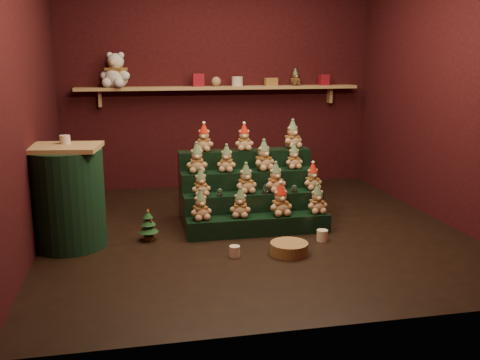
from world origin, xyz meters
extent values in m
plane|color=black|center=(0.00, 0.00, 0.00)|extent=(4.00, 4.00, 0.00)
cube|color=black|center=(0.00, 2.05, 1.40)|extent=(4.00, 0.10, 2.80)
cube|color=black|center=(0.00, -2.05, 1.40)|extent=(4.00, 0.10, 2.80)
cube|color=black|center=(-2.05, 0.00, 1.40)|extent=(0.10, 4.00, 2.80)
cube|color=black|center=(2.05, 0.00, 1.40)|extent=(0.10, 4.00, 2.80)
cube|color=tan|center=(0.00, 1.87, 1.30)|extent=(3.60, 0.26, 0.04)
cube|color=tan|center=(-1.50, 1.94, 1.18)|extent=(0.04, 0.12, 0.20)
cube|color=tan|center=(1.50, 1.94, 1.18)|extent=(0.04, 0.12, 0.20)
cube|color=black|center=(0.03, -0.12, 0.09)|extent=(1.40, 0.22, 0.18)
cube|color=black|center=(0.03, 0.10, 0.18)|extent=(1.40, 0.22, 0.36)
cube|color=black|center=(0.03, 0.32, 0.27)|extent=(1.40, 0.22, 0.54)
cube|color=black|center=(0.03, 0.54, 0.36)|extent=(1.40, 0.22, 0.72)
cylinder|color=black|center=(-0.32, 0.04, 0.37)|extent=(0.05, 0.05, 0.02)
sphere|color=white|center=(-0.32, 0.04, 0.41)|extent=(0.06, 0.06, 0.06)
cylinder|color=black|center=(0.14, 0.04, 0.37)|extent=(0.07, 0.07, 0.03)
sphere|color=white|center=(0.14, 0.04, 0.42)|extent=(0.07, 0.07, 0.07)
cylinder|color=black|center=(0.43, 0.04, 0.37)|extent=(0.05, 0.05, 0.02)
sphere|color=white|center=(0.43, 0.04, 0.41)|extent=(0.06, 0.06, 0.06)
cube|color=tan|center=(-1.72, -0.10, 0.91)|extent=(0.67, 0.58, 0.04)
cylinder|color=black|center=(-1.72, -0.10, 0.44)|extent=(0.64, 0.64, 0.89)
cylinder|color=beige|center=(-1.72, 0.00, 0.96)|extent=(0.09, 0.09, 0.07)
cylinder|color=#49321A|center=(-1.02, -0.09, 0.02)|extent=(0.09, 0.09, 0.05)
cone|color=#153917|center=(-1.02, -0.09, 0.13)|extent=(0.18, 0.18, 0.09)
cone|color=#153917|center=(-1.02, -0.09, 0.19)|extent=(0.14, 0.14, 0.08)
cone|color=#153917|center=(-1.02, -0.09, 0.25)|extent=(0.09, 0.09, 0.06)
cone|color=orange|center=(-1.02, -0.09, 0.30)|extent=(0.03, 0.03, 0.03)
cylinder|color=beige|center=(-0.32, -0.66, 0.05)|extent=(0.09, 0.09, 0.09)
cylinder|color=beige|center=(0.56, -0.43, 0.05)|extent=(0.10, 0.10, 0.10)
cylinder|color=olive|center=(0.16, -0.70, 0.05)|extent=(0.33, 0.33, 0.10)
cube|color=maroon|center=(-0.29, 1.85, 1.40)|extent=(0.14, 0.14, 0.16)
cylinder|color=beige|center=(0.21, 1.85, 1.38)|extent=(0.14, 0.14, 0.12)
cube|color=maroon|center=(1.38, 1.85, 1.39)|extent=(0.12, 0.12, 0.14)
sphere|color=tan|center=(-0.06, 1.85, 1.38)|extent=(0.12, 0.12, 0.12)
cube|color=#C4511B|center=(0.66, 1.85, 1.37)|extent=(0.16, 0.10, 0.10)
camera|label=1|loc=(-1.14, -4.93, 1.67)|focal=40.00mm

